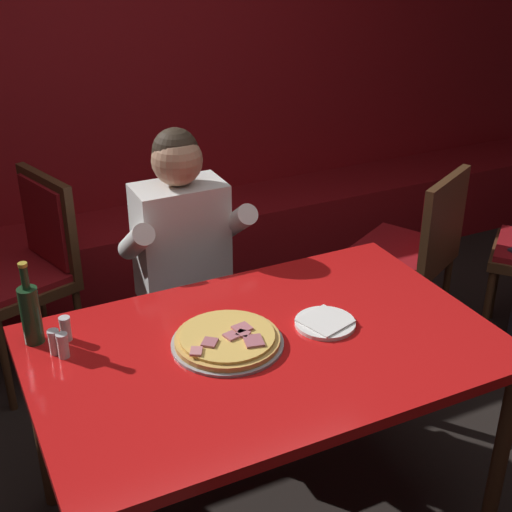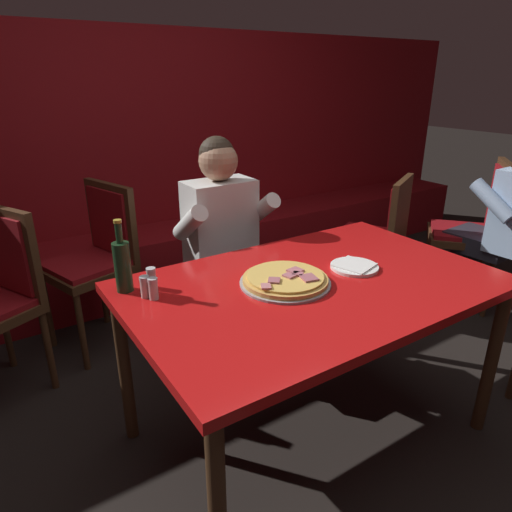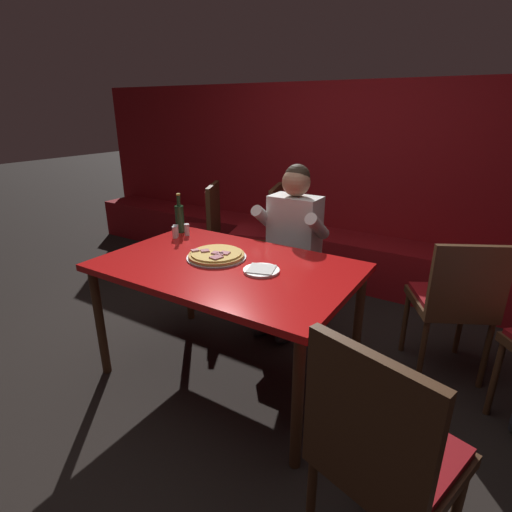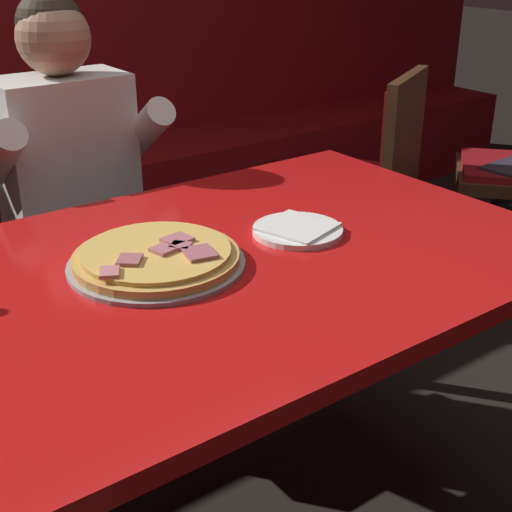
# 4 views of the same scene
# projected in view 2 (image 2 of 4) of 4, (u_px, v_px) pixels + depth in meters

# --- Properties ---
(ground_plane) EXTENTS (24.00, 24.00, 0.00)m
(ground_plane) POSITION_uv_depth(u_px,v_px,m) (307.00, 430.00, 2.17)
(ground_plane) COLOR black
(booth_wall_panel) EXTENTS (6.80, 0.16, 1.90)m
(booth_wall_panel) POSITION_uv_depth(u_px,v_px,m) (133.00, 161.00, 3.51)
(booth_wall_panel) COLOR maroon
(booth_wall_panel) RESTS_ON ground_plane
(booth_bench) EXTENTS (6.46, 0.48, 0.46)m
(booth_bench) POSITION_uv_depth(u_px,v_px,m) (156.00, 261.00, 3.53)
(booth_bench) COLOR maroon
(booth_bench) RESTS_ON ground_plane
(main_dining_table) EXTENTS (1.52, 0.97, 0.78)m
(main_dining_table) POSITION_uv_depth(u_px,v_px,m) (314.00, 297.00, 1.91)
(main_dining_table) COLOR #422816
(main_dining_table) RESTS_ON ground_plane
(pizza) EXTENTS (0.37, 0.37, 0.05)m
(pizza) POSITION_uv_depth(u_px,v_px,m) (285.00, 280.00, 1.85)
(pizza) COLOR #9E9EA3
(pizza) RESTS_ON main_dining_table
(plate_white_paper) EXTENTS (0.21, 0.21, 0.02)m
(plate_white_paper) POSITION_uv_depth(u_px,v_px,m) (354.00, 266.00, 2.01)
(plate_white_paper) COLOR white
(plate_white_paper) RESTS_ON main_dining_table
(beer_bottle) EXTENTS (0.07, 0.07, 0.29)m
(beer_bottle) POSITION_uv_depth(u_px,v_px,m) (123.00, 265.00, 1.76)
(beer_bottle) COLOR #19381E
(beer_bottle) RESTS_ON main_dining_table
(shaker_red_pepper_flakes) EXTENTS (0.04, 0.04, 0.09)m
(shaker_red_pepper_flakes) POSITION_uv_depth(u_px,v_px,m) (145.00, 288.00, 1.74)
(shaker_red_pepper_flakes) COLOR silver
(shaker_red_pepper_flakes) RESTS_ON main_dining_table
(shaker_oregano) EXTENTS (0.04, 0.04, 0.09)m
(shaker_oregano) POSITION_uv_depth(u_px,v_px,m) (152.00, 279.00, 1.81)
(shaker_oregano) COLOR silver
(shaker_oregano) RESTS_ON main_dining_table
(shaker_parmesan) EXTENTS (0.04, 0.04, 0.09)m
(shaker_parmesan) POSITION_uv_depth(u_px,v_px,m) (153.00, 290.00, 1.72)
(shaker_parmesan) COLOR silver
(shaker_parmesan) RESTS_ON main_dining_table
(diner_seated_blue_shirt) EXTENTS (0.53, 0.53, 1.27)m
(diner_seated_blue_shirt) POSITION_uv_depth(u_px,v_px,m) (228.00, 243.00, 2.51)
(diner_seated_blue_shirt) COLOR black
(diner_seated_blue_shirt) RESTS_ON ground_plane
(dining_chair_far_left) EXTENTS (0.55, 0.55, 0.99)m
(dining_chair_far_left) POSITION_uv_depth(u_px,v_px,m) (97.00, 252.00, 2.71)
(dining_chair_far_left) COLOR #422816
(dining_chair_far_left) RESTS_ON ground_plane
(dining_chair_by_booth) EXTENTS (0.60, 0.60, 0.94)m
(dining_chair_by_booth) POSITION_uv_depth(u_px,v_px,m) (379.00, 232.00, 3.14)
(dining_chair_by_booth) COLOR #422816
(dining_chair_by_booth) RESTS_ON ground_plane
(dining_chair_near_right) EXTENTS (0.62, 0.62, 1.04)m
(dining_chair_near_right) POSITION_uv_depth(u_px,v_px,m) (477.00, 224.00, 3.16)
(dining_chair_near_right) COLOR #422816
(dining_chair_near_right) RESTS_ON ground_plane
(diner_standing_companion) EXTENTS (0.55, 0.55, 1.27)m
(diner_standing_companion) POSITION_uv_depth(u_px,v_px,m) (505.00, 218.00, 2.95)
(diner_standing_companion) COLOR black
(diner_standing_companion) RESTS_ON ground_plane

